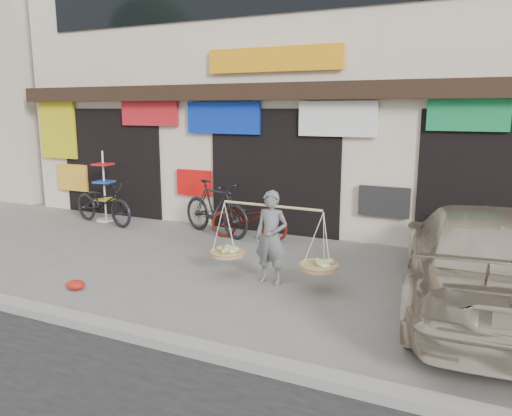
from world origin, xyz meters
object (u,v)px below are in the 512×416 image
at_px(street_vendor, 271,242).
at_px(bike_2, 249,219).
at_px(bike_0, 103,202).
at_px(suv, 484,258).
at_px(bike_1, 216,208).
at_px(display_rack, 105,193).

xyz_separation_m(street_vendor, bike_2, (-1.49, 2.24, -0.22)).
xyz_separation_m(bike_0, suv, (8.25, -1.77, 0.20)).
bearing_deg(bike_2, bike_0, 87.55).
height_order(street_vendor, bike_2, street_vendor).
bearing_deg(street_vendor, suv, 7.32).
bearing_deg(bike_0, bike_2, -76.00).
bearing_deg(bike_2, suv, -118.51).
bearing_deg(suv, bike_1, -27.33).
relative_size(bike_2, suv, 0.33).
bearing_deg(bike_0, suv, -90.77).
distance_m(bike_1, suv, 5.69).
bearing_deg(display_rack, bike_2, -1.81).
distance_m(street_vendor, bike_2, 2.70).
xyz_separation_m(bike_2, display_rack, (-3.97, 0.13, 0.24)).
bearing_deg(display_rack, street_vendor, -23.39).
distance_m(street_vendor, display_rack, 5.96).
height_order(bike_1, bike_2, bike_1).
bearing_deg(suv, street_vendor, -1.14).
relative_size(bike_0, suv, 0.38).
height_order(suv, display_rack, display_rack).
bearing_deg(display_rack, bike_0, -54.16).
xyz_separation_m(suv, display_rack, (-8.47, 2.07, -0.04)).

